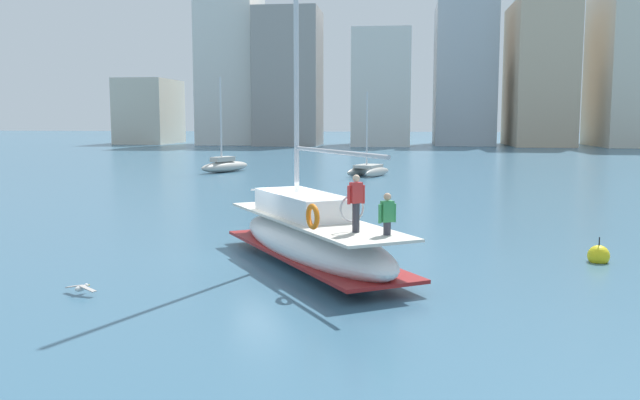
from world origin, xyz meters
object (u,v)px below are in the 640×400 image
at_px(moored_catamaran, 225,165).
at_px(seagull, 81,288).
at_px(main_sailboat, 311,236).
at_px(moored_sloop_near, 368,169).
at_px(mooring_buoy, 599,256).

distance_m(moored_catamaran, seagull, 39.65).
relative_size(main_sailboat, seagull, 13.64).
bearing_deg(main_sailboat, moored_sloop_near, 89.83).
relative_size(moored_sloop_near, mooring_buoy, 6.96).
height_order(moored_catamaran, seagull, moored_catamaran).
distance_m(seagull, mooring_buoy, 15.58).
relative_size(main_sailboat, moored_sloop_near, 2.04).
height_order(main_sailboat, seagull, main_sailboat).
distance_m(moored_sloop_near, mooring_buoy, 32.22).
xyz_separation_m(moored_catamaran, mooring_buoy, (21.11, -33.30, -0.39)).
bearing_deg(seagull, main_sailboat, 38.47).
bearing_deg(main_sailboat, moored_catamaran, 109.17).
relative_size(moored_catamaran, mooring_buoy, 8.40).
xyz_separation_m(moored_catamaran, seagull, (6.65, -39.08, -0.41)).
bearing_deg(moored_catamaran, seagull, -80.34).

